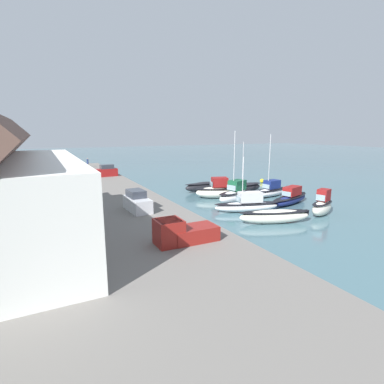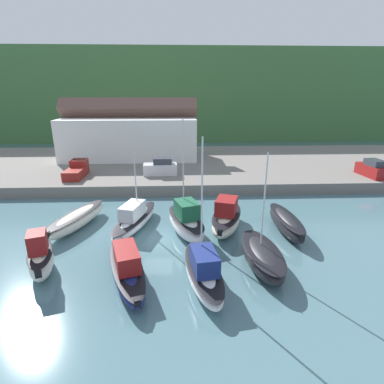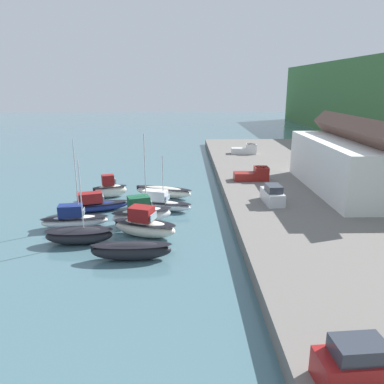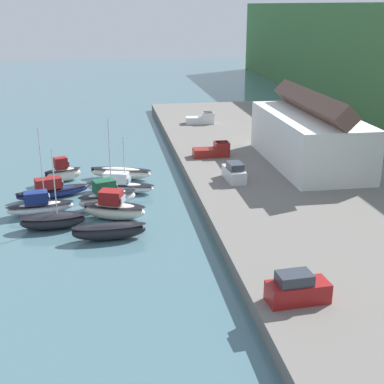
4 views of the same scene
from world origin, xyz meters
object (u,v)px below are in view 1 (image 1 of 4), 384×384
moored_boat_0 (275,216)px  parked_car_1 (106,171)px  person_on_quay (88,163)px  moored_boat_2 (236,194)px  mooring_buoy_0 (262,181)px  moored_boat_3 (218,190)px  dog_on_quay (72,174)px  moored_boat_1 (247,204)px  moored_boat_4 (204,186)px  moored_boat_7 (270,190)px  pickup_truck_0 (181,232)px  moored_boat_6 (291,198)px  moored_boat_8 (244,187)px  parked_car_0 (137,202)px  moored_boat_5 (322,206)px

moored_boat_0 → parked_car_1: parked_car_1 is taller
person_on_quay → moored_boat_2: bearing=-161.4°
moored_boat_0 → mooring_buoy_0: moored_boat_0 is taller
moored_boat_3 → mooring_buoy_0: 16.06m
dog_on_quay → moored_boat_1: bearing=-22.4°
moored_boat_2 → moored_boat_4: bearing=-17.8°
moored_boat_7 → dog_on_quay: 35.60m
moored_boat_7 → parked_car_1: (22.66, 19.27, 1.33)m
pickup_truck_0 → person_on_quay: person_on_quay is taller
moored_boat_6 → dog_on_quay: 38.71m
moored_boat_1 → moored_boat_8: 11.55m
moored_boat_8 → pickup_truck_0: bearing=130.0°
moored_boat_0 → parked_car_0: (6.67, 12.65, 1.44)m
parked_car_0 → moored_boat_5: bearing=157.7°
moored_boat_0 → moored_boat_8: size_ratio=1.00×
moored_boat_7 → mooring_buoy_0: size_ratio=12.28×
parked_car_0 → parked_car_1: same height
parked_car_0 → pickup_truck_0: size_ratio=0.91×
moored_boat_6 → moored_boat_1: bearing=76.3°
moored_boat_3 → parked_car_1: parked_car_1 is taller
parked_car_1 → pickup_truck_0: (-36.80, 1.77, -0.10)m
moored_boat_2 → moored_boat_3: 3.56m
moored_boat_4 → parked_car_1: 19.53m
dog_on_quay → mooring_buoy_0: 35.19m
moored_boat_3 → dog_on_quay: size_ratio=8.30×
mooring_buoy_0 → moored_boat_6: bearing=152.9°
moored_boat_0 → dog_on_quay: bearing=42.8°
moored_boat_4 → mooring_buoy_0: (2.37, -13.67, -0.46)m
moored_boat_3 → person_on_quay: 38.25m
dog_on_quay → moored_boat_6: bearing=-12.2°
moored_boat_6 → pickup_truck_0: pickup_truck_0 is taller
parked_car_1 → person_on_quay: (16.01, 0.91, 0.18)m
moored_boat_1 → moored_boat_5: (-5.18, -6.60, 0.27)m
moored_boat_4 → pickup_truck_0: (-21.73, 14.13, 1.29)m
moored_boat_2 → parked_car_1: (23.56, 12.42, 1.07)m
moored_boat_2 → person_on_quay: (39.57, 13.33, 1.25)m
moored_boat_4 → moored_boat_7: moored_boat_7 is taller
moored_boat_1 → person_on_quay: moored_boat_1 is taller
moored_boat_2 → moored_boat_4: size_ratio=1.38×
moored_boat_7 → mooring_buoy_0: moored_boat_7 is taller
moored_boat_6 → moored_boat_8: bearing=-12.3°
moored_boat_2 → parked_car_0: moored_boat_2 is taller
parked_car_0 → person_on_quay: 42.41m
pickup_truck_0 → person_on_quay: (52.81, -0.87, 0.28)m
moored_boat_0 → moored_boat_7: 13.50m
moored_boat_4 → dog_on_quay: (17.99, 17.83, 0.92)m
moored_boat_4 → dog_on_quay: dog_on_quay is taller
moored_boat_1 → moored_boat_3: moored_boat_1 is taller
moored_boat_5 → moored_boat_7: (10.52, -1.66, -0.24)m
parked_car_0 → parked_car_1: 26.47m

